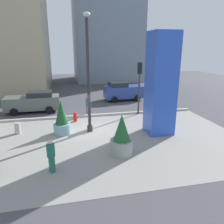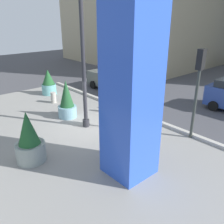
# 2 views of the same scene
# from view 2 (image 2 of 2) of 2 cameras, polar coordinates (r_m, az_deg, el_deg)

# --- Properties ---
(ground_plane) EXTENTS (60.00, 60.00, 0.00)m
(ground_plane) POSITION_cam_2_polar(r_m,az_deg,el_deg) (15.49, 6.65, 0.72)
(ground_plane) COLOR #47474C
(plaza_pavement) EXTENTS (18.00, 10.00, 0.02)m
(plaza_pavement) POSITION_cam_2_polar(r_m,az_deg,el_deg) (12.08, -13.01, -6.06)
(plaza_pavement) COLOR gray
(plaza_pavement) RESTS_ON ground_plane
(curb_strip) EXTENTS (18.00, 0.24, 0.16)m
(curb_strip) POSITION_cam_2_polar(r_m,az_deg,el_deg) (14.86, 4.38, 0.21)
(curb_strip) COLOR #B7B2A8
(curb_strip) RESTS_ON ground_plane
(lamp_post) EXTENTS (0.44, 0.44, 7.34)m
(lamp_post) POSITION_cam_2_polar(r_m,az_deg,el_deg) (11.97, -6.88, 12.29)
(lamp_post) COLOR #2D2D33
(lamp_post) RESTS_ON ground_plane
(art_pillar_blue) EXTENTS (1.58, 1.58, 6.32)m
(art_pillar_blue) POSITION_cam_2_polar(r_m,az_deg,el_deg) (8.10, 4.60, 4.72)
(art_pillar_blue) COLOR blue
(art_pillar_blue) RESTS_ON ground_plane
(potted_plant_by_pillar) EXTENTS (1.07, 1.07, 1.91)m
(potted_plant_by_pillar) POSITION_cam_2_polar(r_m,az_deg,el_deg) (18.76, -14.90, 6.69)
(potted_plant_by_pillar) COLOR #6BB2B2
(potted_plant_by_pillar) RESTS_ON ground_plane
(potted_plant_curbside) EXTENTS (1.08, 1.08, 2.23)m
(potted_plant_curbside) POSITION_cam_2_polar(r_m,az_deg,el_deg) (14.07, -10.74, 2.47)
(potted_plant_curbside) COLOR #7AA8B7
(potted_plant_curbside) RESTS_ON ground_plane
(potted_plant_near_right) EXTENTS (1.19, 1.19, 2.17)m
(potted_plant_near_right) POSITION_cam_2_polar(r_m,az_deg,el_deg) (10.16, -19.12, -6.53)
(potted_plant_near_right) COLOR gray
(potted_plant_near_right) RESTS_ON ground_plane
(fire_hydrant) EXTENTS (0.36, 0.26, 0.75)m
(fire_hydrant) POSITION_cam_2_polar(r_m,az_deg,el_deg) (14.76, -1.16, 1.32)
(fire_hydrant) COLOR red
(fire_hydrant) RESTS_ON ground_plane
(concrete_bollard) EXTENTS (0.36, 0.36, 0.75)m
(concrete_bollard) POSITION_cam_2_polar(r_m,az_deg,el_deg) (16.88, -13.79, 3.36)
(concrete_bollard) COLOR #B2ADA3
(concrete_bollard) RESTS_ON ground_plane
(traffic_light_far_side) EXTENTS (0.28, 0.42, 4.26)m
(traffic_light_far_side) POSITION_cam_2_polar(r_m,az_deg,el_deg) (11.45, 19.89, 7.15)
(traffic_light_far_side) COLOR #333833
(traffic_light_far_side) RESTS_ON ground_plane
(car_curb_west) EXTENTS (4.52, 2.04, 1.76)m
(car_curb_west) POSITION_cam_2_polar(r_m,az_deg,el_deg) (19.19, 0.28, 7.80)
(car_curb_west) COLOR #565B56
(car_curb_west) RESTS_ON ground_plane
(pedestrian_by_curb) EXTENTS (0.47, 0.47, 1.61)m
(pedestrian_by_curb) POSITION_cam_2_polar(r_m,az_deg,el_deg) (14.75, 6.05, 3.35)
(pedestrian_by_curb) COLOR slate
(pedestrian_by_curb) RESTS_ON ground_plane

